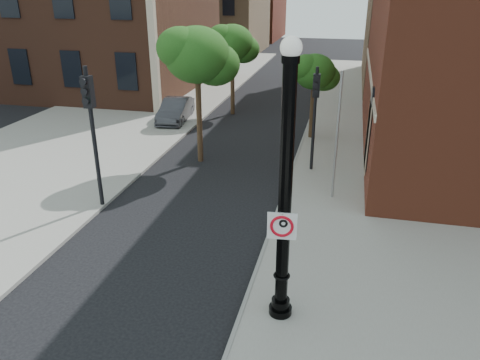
% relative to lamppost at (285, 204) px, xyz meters
% --- Properties ---
extents(ground, '(120.00, 120.00, 0.00)m').
position_rel_lamppost_xyz_m(ground, '(-2.97, -0.40, -3.01)').
color(ground, black).
rests_on(ground, ground).
extents(sidewalk_right, '(8.00, 60.00, 0.12)m').
position_rel_lamppost_xyz_m(sidewalk_right, '(3.03, 9.60, -2.95)').
color(sidewalk_right, gray).
rests_on(sidewalk_right, ground).
extents(sidewalk_left, '(10.00, 50.00, 0.12)m').
position_rel_lamppost_xyz_m(sidewalk_left, '(-11.97, 17.60, -2.95)').
color(sidewalk_left, gray).
rests_on(sidewalk_left, ground).
extents(curb_edge, '(0.10, 60.00, 0.14)m').
position_rel_lamppost_xyz_m(curb_edge, '(-0.92, 9.60, -2.94)').
color(curb_edge, gray).
rests_on(curb_edge, ground).
extents(bg_building_red, '(12.00, 12.00, 10.00)m').
position_rel_lamppost_xyz_m(bg_building_red, '(-14.97, 57.60, 1.99)').
color(bg_building_red, maroon).
rests_on(bg_building_red, ground).
extents(lamppost, '(0.55, 0.55, 6.51)m').
position_rel_lamppost_xyz_m(lamppost, '(0.00, 0.00, 0.00)').
color(lamppost, black).
rests_on(lamppost, ground).
extents(no_parking_sign, '(0.65, 0.12, 0.65)m').
position_rel_lamppost_xyz_m(no_parking_sign, '(-0.01, -0.17, -0.44)').
color(no_parking_sign, white).
rests_on(no_parking_sign, ground).
extents(parked_car, '(1.80, 4.09, 1.31)m').
position_rel_lamppost_xyz_m(parked_car, '(-8.40, 15.45, -2.36)').
color(parked_car, '#303036').
rests_on(parked_car, ground).
extents(traffic_signal_left, '(0.32, 0.41, 4.97)m').
position_rel_lamppost_xyz_m(traffic_signal_left, '(-7.07, 4.40, 0.34)').
color(traffic_signal_left, black).
rests_on(traffic_signal_left, ground).
extents(traffic_signal_right, '(0.30, 0.37, 4.38)m').
position_rel_lamppost_xyz_m(traffic_signal_right, '(-0.15, 9.52, -0.06)').
color(traffic_signal_right, black).
rests_on(traffic_signal_right, ground).
extents(utility_pole, '(0.09, 0.09, 4.71)m').
position_rel_lamppost_xyz_m(utility_pole, '(0.86, 6.91, -0.65)').
color(utility_pole, '#999999').
rests_on(utility_pole, ground).
extents(street_tree_a, '(3.22, 2.91, 5.80)m').
position_rel_lamppost_xyz_m(street_tree_a, '(-5.04, 9.71, 1.57)').
color(street_tree_a, '#321F14').
rests_on(street_tree_a, ground).
extents(street_tree_b, '(2.89, 2.61, 5.21)m').
position_rel_lamppost_xyz_m(street_tree_b, '(-5.60, 17.83, 1.10)').
color(street_tree_b, '#321F14').
rests_on(street_tree_b, ground).
extents(street_tree_c, '(2.36, 2.13, 4.26)m').
position_rel_lamppost_xyz_m(street_tree_c, '(-0.55, 13.96, 0.34)').
color(street_tree_c, '#321F14').
rests_on(street_tree_c, ground).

